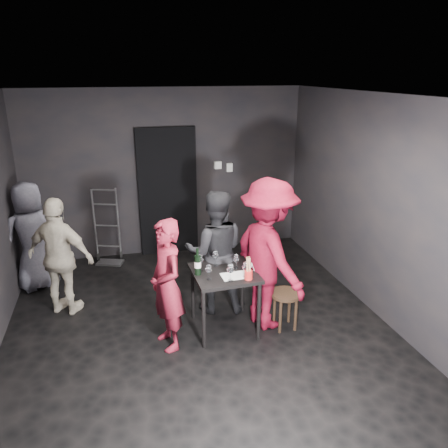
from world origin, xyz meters
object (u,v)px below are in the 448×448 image
object	(u,v)px
man_maroon	(269,239)
hand_truck	(109,249)
tasting_table	(224,279)
server_red	(167,286)
bystander_cream	(60,256)
bystander_grey	(32,235)
breadstick_cup	(248,269)
stool	(286,299)
woman_black	(215,249)
wine_bottle	(198,265)

from	to	relation	value
man_maroon	hand_truck	bearing A→B (deg)	21.65
hand_truck	tasting_table	bearing A→B (deg)	-41.17
server_red	bystander_cream	bearing A→B (deg)	-146.40
bystander_grey	breadstick_cup	bearing A→B (deg)	115.35
man_maroon	tasting_table	bearing A→B (deg)	72.06
stool	man_maroon	world-z (taller)	man_maroon
server_red	woman_black	bearing A→B (deg)	118.43
bystander_cream	wine_bottle	world-z (taller)	bystander_cream
tasting_table	woman_black	bearing A→B (deg)	88.58
breadstick_cup	tasting_table	bearing A→B (deg)	129.89
bystander_cream	stool	bearing A→B (deg)	-172.93
woman_black	breadstick_cup	xyz separation A→B (m)	(0.20, -0.74, 0.04)
bystander_cream	tasting_table	bearing A→B (deg)	-176.09
hand_truck	man_maroon	distance (m)	3.12
woman_black	bystander_cream	xyz separation A→B (m)	(-1.87, 0.41, -0.07)
bystander_cream	bystander_grey	size ratio (longest dim) A/B	0.97
bystander_grey	breadstick_cup	size ratio (longest dim) A/B	5.60
hand_truck	bystander_cream	bearing A→B (deg)	-91.08
hand_truck	bystander_grey	xyz separation A→B (m)	(-0.99, -0.64, 0.57)
hand_truck	breadstick_cup	distance (m)	3.08
tasting_table	bystander_grey	size ratio (longest dim) A/B	0.47
tasting_table	man_maroon	size ratio (longest dim) A/B	0.34
server_red	breadstick_cup	distance (m)	0.91
wine_bottle	tasting_table	bearing A→B (deg)	-2.01
tasting_table	breadstick_cup	world-z (taller)	breadstick_cup
bystander_cream	bystander_grey	distance (m)	0.92
server_red	breadstick_cup	bearing A→B (deg)	69.89
woman_black	wine_bottle	bearing A→B (deg)	68.21
tasting_table	stool	distance (m)	0.77
server_red	man_maroon	distance (m)	1.27
tasting_table	man_maroon	bearing A→B (deg)	-1.85
hand_truck	server_red	bearing A→B (deg)	-56.38
server_red	bystander_grey	size ratio (longest dim) A/B	0.94
bystander_cream	breadstick_cup	bearing A→B (deg)	-179.36
hand_truck	server_red	world-z (taller)	server_red
hand_truck	breadstick_cup	world-z (taller)	hand_truck
hand_truck	stool	distance (m)	3.23
bystander_cream	breadstick_cup	distance (m)	2.37
bystander_grey	wine_bottle	world-z (taller)	bystander_grey
stool	server_red	distance (m)	1.44
man_maroon	bystander_cream	distance (m)	2.58
hand_truck	bystander_cream	size ratio (longest dim) A/B	0.79
server_red	man_maroon	xyz separation A→B (m)	(1.21, 0.14, 0.36)
hand_truck	breadstick_cup	size ratio (longest dim) A/B	4.27
stool	man_maroon	size ratio (longest dim) A/B	0.21
breadstick_cup	server_red	bearing A→B (deg)	174.36
stool	man_maroon	distance (m)	0.76
hand_truck	wine_bottle	world-z (taller)	hand_truck
stool	bystander_grey	bearing A→B (deg)	147.98
wine_bottle	breadstick_cup	size ratio (longest dim) A/B	1.12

